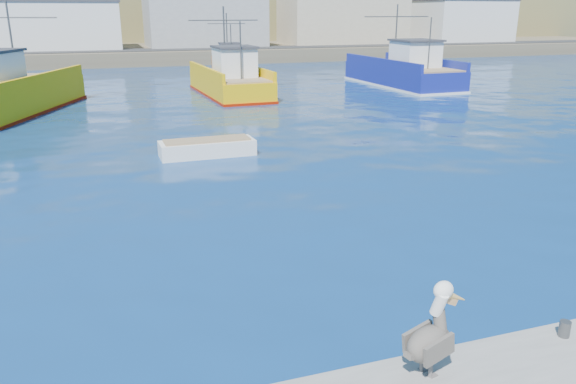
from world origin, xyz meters
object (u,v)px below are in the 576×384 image
object	(u,v)px
trawler_yellow_b	(230,81)
boat_orange	(229,65)
skiff_mid	(207,149)
trawler_blue	(404,72)
pelican	(432,336)
trawler_yellow_a	(6,95)

from	to	relation	value
trawler_yellow_b	boat_orange	size ratio (longest dim) A/B	1.55
trawler_yellow_b	skiff_mid	distance (m)	18.77
trawler_blue	boat_orange	world-z (taller)	trawler_blue
boat_orange	skiff_mid	xyz separation A→B (m)	(-8.39, -31.77, -0.69)
trawler_yellow_b	pelican	distance (m)	35.68
trawler_yellow_a	trawler_yellow_b	size ratio (longest dim) A/B	1.24
trawler_blue	boat_orange	xyz separation A→B (m)	(-12.13, 13.00, -0.15)
trawler_yellow_a	boat_orange	xyz separation A→B (m)	(18.06, 17.23, -0.18)
trawler_yellow_b	pelican	size ratio (longest dim) A/B	7.22
trawler_yellow_b	boat_orange	world-z (taller)	trawler_yellow_b
boat_orange	pelican	size ratio (longest dim) A/B	4.65
pelican	trawler_yellow_b	bearing A→B (deg)	81.91
trawler_yellow_a	trawler_yellow_b	world-z (taller)	trawler_yellow_a
skiff_mid	pelican	distance (m)	17.35
trawler_yellow_a	trawler_blue	xyz separation A→B (m)	(30.19, 4.23, -0.03)
skiff_mid	boat_orange	bearing A→B (deg)	75.21
trawler_yellow_b	pelican	xyz separation A→B (m)	(-5.02, -35.33, 0.14)
trawler_yellow_b	skiff_mid	size ratio (longest dim) A/B	2.75
boat_orange	trawler_yellow_a	bearing A→B (deg)	-136.34
skiff_mid	pelican	bearing A→B (deg)	-89.14
trawler_blue	boat_orange	bearing A→B (deg)	133.01
skiff_mid	trawler_yellow_b	bearing A→B (deg)	73.65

